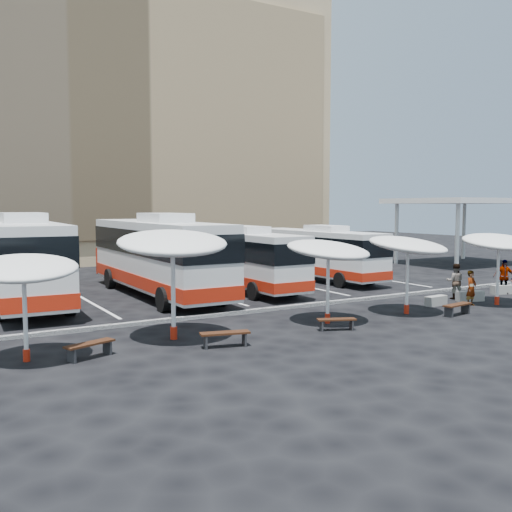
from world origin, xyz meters
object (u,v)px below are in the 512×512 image
wood_bench_1 (225,336)px  wood_bench_2 (336,321)px  sunshade_0 (23,268)px  passenger_2 (504,277)px  sunshade_2 (328,250)px  conc_bench_2 (503,290)px  bus_3 (317,252)px  conc_bench_1 (470,296)px  wood_bench_3 (457,307)px  bus_1 (157,254)px  passenger_0 (471,288)px  bus_2 (238,257)px  bus_0 (21,257)px  conc_bench_0 (436,301)px  sunshade_1 (173,243)px  wood_bench_0 (90,346)px  sunshade_3 (408,246)px  passenger_1 (456,281)px  sunshade_4 (499,242)px

wood_bench_1 → wood_bench_2: 4.72m
sunshade_0 → passenger_2: (23.72, 1.18, -1.87)m
sunshade_2 → conc_bench_2: 12.87m
bus_3 → wood_bench_2: bus_3 is taller
sunshade_0 → conc_bench_1: bearing=1.4°
passenger_2 → wood_bench_3: bearing=-122.5°
bus_1 → passenger_2: bus_1 is taller
conc_bench_1 → passenger_0: size_ratio=0.80×
bus_2 → sunshade_0: (-12.51, -9.75, 0.97)m
sunshade_0 → passenger_0: 19.36m
bus_3 → wood_bench_3: size_ratio=6.73×
bus_0 → conc_bench_0: bus_0 is taller
bus_2 → wood_bench_1: bearing=-120.9°
wood_bench_2 → passenger_0: 8.74m
bus_1 → sunshade_1: bearing=-107.3°
sunshade_2 → wood_bench_0: bearing=-177.0°
sunshade_3 → wood_bench_3: size_ratio=2.59×
bus_3 → passenger_0: 11.25m
wood_bench_2 → conc_bench_0: bearing=14.1°
bus_2 → wood_bench_2: size_ratio=7.56×
sunshade_2 → conc_bench_1: bearing=3.9°
bus_2 → conc_bench_0: 10.82m
bus_0 → sunshade_3: bus_0 is taller
passenger_0 → bus_1: bearing=131.9°
passenger_1 → bus_0: bearing=15.2°
bus_2 → sunshade_1: sunshade_1 is taller
conc_bench_1 → bus_3: bearing=98.5°
passenger_1 → passenger_2: bearing=-138.6°
bus_2 → wood_bench_0: bus_2 is taller
wood_bench_3 → sunshade_1: bearing=170.3°
bus_1 → sunshade_1: 9.93m
wood_bench_2 → sunshade_3: bearing=13.0°
sunshade_0 → wood_bench_2: size_ratio=2.43×
conc_bench_0 → passenger_1: bearing=19.3°
sunshade_4 → wood_bench_0: 19.00m
sunshade_2 → sunshade_1: bearing=175.1°
wood_bench_0 → passenger_2: passenger_2 is taller
bus_0 → conc_bench_2: bus_0 is taller
wood_bench_2 → wood_bench_3: bearing=-2.5°
bus_2 → bus_1: bearing=179.0°
sunshade_4 → wood_bench_3: bearing=-167.5°
conc_bench_1 → conc_bench_2: bearing=10.9°
passenger_0 → sunshade_4: bearing=-25.4°
sunshade_4 → wood_bench_0: (-18.82, 0.18, -2.55)m
sunshade_1 → bus_1: bearing=72.2°
wood_bench_1 → wood_bench_2: bearing=1.6°
passenger_0 → wood_bench_3: bearing=-158.9°
wood_bench_0 → wood_bench_2: 8.90m
sunshade_4 → wood_bench_1: sunshade_4 is taller
passenger_2 → wood_bench_0: bearing=-139.9°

